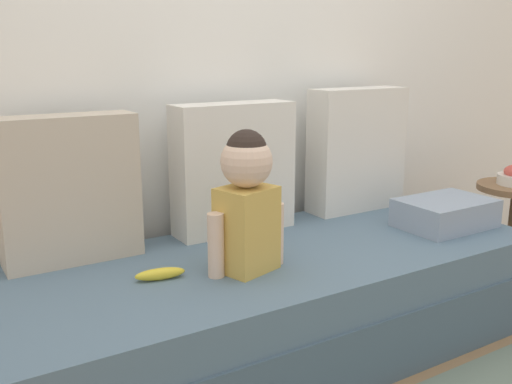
{
  "coord_description": "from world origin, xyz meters",
  "views": [
    {
      "loc": [
        -1.16,
        -1.72,
        1.15
      ],
      "look_at": [
        -0.09,
        0.0,
        0.65
      ],
      "focal_mm": 40.28,
      "sensor_mm": 36.0,
      "label": 1
    }
  ],
  "objects_px": {
    "throw_pillow_right": "(357,150)",
    "folded_blanket": "(445,213)",
    "throw_pillow_left": "(69,190)",
    "toddler": "(247,198)",
    "banana": "(160,274)",
    "throw_pillow_center": "(234,168)",
    "couch": "(276,302)"
  },
  "relations": [
    {
      "from": "toddler",
      "to": "banana",
      "type": "height_order",
      "value": "toddler"
    },
    {
      "from": "throw_pillow_left",
      "to": "toddler",
      "type": "xyz_separation_m",
      "value": [
        0.49,
        -0.42,
        -0.01
      ]
    },
    {
      "from": "folded_blanket",
      "to": "banana",
      "type": "bearing_deg",
      "value": 175.93
    },
    {
      "from": "couch",
      "to": "throw_pillow_left",
      "type": "xyz_separation_m",
      "value": [
        -0.68,
        0.33,
        0.47
      ]
    },
    {
      "from": "couch",
      "to": "toddler",
      "type": "bearing_deg",
      "value": -154.18
    },
    {
      "from": "throw_pillow_left",
      "to": "folded_blanket",
      "type": "xyz_separation_m",
      "value": [
        1.49,
        -0.44,
        -0.2
      ]
    },
    {
      "from": "folded_blanket",
      "to": "throw_pillow_left",
      "type": "bearing_deg",
      "value": 163.65
    },
    {
      "from": "toddler",
      "to": "folded_blanket",
      "type": "xyz_separation_m",
      "value": [
        1.0,
        -0.02,
        -0.2
      ]
    },
    {
      "from": "couch",
      "to": "toddler",
      "type": "distance_m",
      "value": 0.51
    },
    {
      "from": "throw_pillow_center",
      "to": "toddler",
      "type": "height_order",
      "value": "throw_pillow_center"
    },
    {
      "from": "throw_pillow_left",
      "to": "toddler",
      "type": "height_order",
      "value": "throw_pillow_left"
    },
    {
      "from": "throw_pillow_right",
      "to": "banana",
      "type": "bearing_deg",
      "value": -163.44
    },
    {
      "from": "couch",
      "to": "toddler",
      "type": "xyz_separation_m",
      "value": [
        -0.19,
        -0.09,
        0.46
      ]
    },
    {
      "from": "throw_pillow_center",
      "to": "toddler",
      "type": "xyz_separation_m",
      "value": [
        -0.19,
        -0.42,
        -0.01
      ]
    },
    {
      "from": "couch",
      "to": "throw_pillow_left",
      "type": "relative_size",
      "value": 4.11
    },
    {
      "from": "toddler",
      "to": "banana",
      "type": "bearing_deg",
      "value": 165.63
    },
    {
      "from": "banana",
      "to": "throw_pillow_right",
      "type": "bearing_deg",
      "value": 16.56
    },
    {
      "from": "throw_pillow_right",
      "to": "folded_blanket",
      "type": "relative_size",
      "value": 1.45
    },
    {
      "from": "toddler",
      "to": "folded_blanket",
      "type": "relative_size",
      "value": 1.24
    },
    {
      "from": "throw_pillow_left",
      "to": "throw_pillow_right",
      "type": "xyz_separation_m",
      "value": [
        1.35,
        0.0,
        0.02
      ]
    },
    {
      "from": "throw_pillow_right",
      "to": "banana",
      "type": "distance_m",
      "value": 1.24
    },
    {
      "from": "couch",
      "to": "throw_pillow_left",
      "type": "bearing_deg",
      "value": 154.05
    },
    {
      "from": "toddler",
      "to": "folded_blanket",
      "type": "distance_m",
      "value": 1.02
    },
    {
      "from": "throw_pillow_right",
      "to": "folded_blanket",
      "type": "distance_m",
      "value": 0.51
    },
    {
      "from": "throw_pillow_left",
      "to": "banana",
      "type": "xyz_separation_m",
      "value": [
        0.19,
        -0.34,
        -0.25
      ]
    },
    {
      "from": "throw_pillow_left",
      "to": "throw_pillow_center",
      "type": "relative_size",
      "value": 0.98
    },
    {
      "from": "throw_pillow_center",
      "to": "folded_blanket",
      "type": "xyz_separation_m",
      "value": [
        0.81,
        -0.44,
        -0.21
      ]
    },
    {
      "from": "throw_pillow_right",
      "to": "toddler",
      "type": "relative_size",
      "value": 1.17
    },
    {
      "from": "throw_pillow_center",
      "to": "throw_pillow_right",
      "type": "relative_size",
      "value": 0.93
    },
    {
      "from": "banana",
      "to": "folded_blanket",
      "type": "xyz_separation_m",
      "value": [
        1.29,
        -0.09,
        0.04
      ]
    },
    {
      "from": "throw_pillow_center",
      "to": "throw_pillow_right",
      "type": "height_order",
      "value": "throw_pillow_right"
    },
    {
      "from": "throw_pillow_left",
      "to": "throw_pillow_center",
      "type": "height_order",
      "value": "throw_pillow_center"
    }
  ]
}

